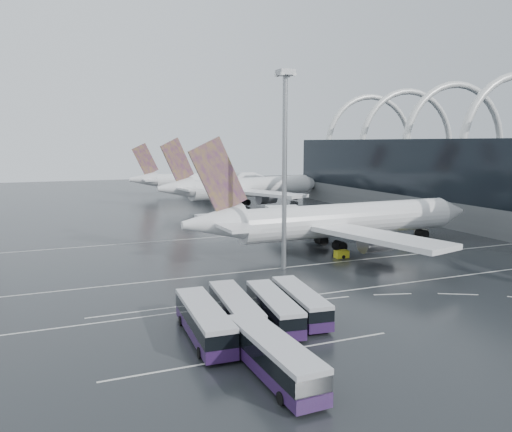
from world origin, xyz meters
name	(u,v)px	position (x,y,z in m)	size (l,w,h in m)	color
ground	(373,282)	(0.00, 0.00, 0.00)	(420.00, 420.00, 0.00)	black
lane_marking_near	(382,286)	(0.00, -2.00, 0.01)	(120.00, 0.25, 0.01)	beige
lane_marking_mid	(329,263)	(0.00, 12.00, 0.01)	(120.00, 0.25, 0.01)	beige
lane_marking_far	(262,234)	(0.00, 40.00, 0.01)	(120.00, 0.25, 0.01)	beige
bus_bay_line_south	(257,355)	(-24.00, -16.00, 0.01)	(28.00, 0.25, 0.01)	beige
bus_bay_line_north	(207,303)	(-24.00, 0.00, 0.01)	(28.00, 0.25, 0.01)	beige
airliner_main	(336,221)	(6.66, 21.24, 5.04)	(59.39, 52.16, 20.14)	white
airliner_gate_b	(244,188)	(14.03, 87.86, 5.14)	(58.83, 52.05, 20.53)	white
airliner_gate_c	(199,181)	(10.40, 125.19, 4.74)	(53.21, 49.10, 18.97)	white
bus_row_near_a	(204,321)	(-27.36, -10.47, 1.82)	(3.66, 13.59, 3.32)	#2B1541
bus_row_near_b	(235,310)	(-23.32, -8.33, 1.75)	(4.05, 13.15, 3.19)	#2B1541
bus_row_near_c	(274,308)	(-19.23, -9.14, 1.69)	(4.21, 12.71, 3.07)	#2B1541
bus_row_near_d	(300,302)	(-15.63, -8.32, 1.66)	(4.11, 12.47, 3.01)	#2B1541
bus_row_far_b	(273,356)	(-24.33, -20.41, 1.82)	(3.57, 13.55, 3.31)	#2B1541
floodlight_mast	(285,146)	(-8.37, 11.34, 18.62)	(2.27, 2.27, 29.60)	gray
gse_cart_belly_a	(406,238)	(22.79, 21.63, 0.62)	(2.28, 1.34, 1.24)	gold
gse_cart_belly_c	(341,254)	(3.83, 14.47, 0.62)	(2.28, 1.35, 1.25)	gold
gse_cart_belly_d	(421,233)	(29.60, 25.11, 0.69)	(2.52, 1.49, 1.38)	slate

